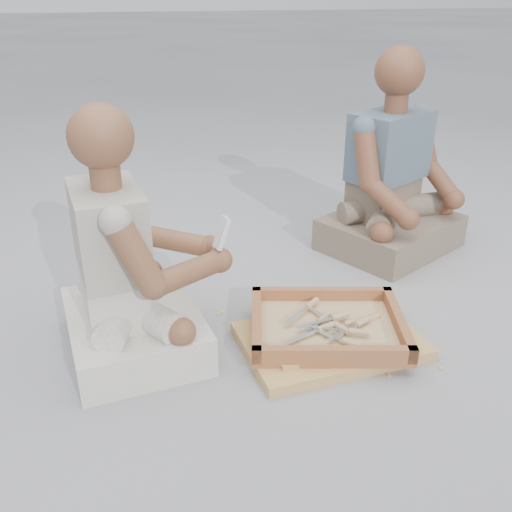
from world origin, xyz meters
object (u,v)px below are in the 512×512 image
object	(u,v)px
carved_panel	(330,341)
tool_tray	(327,327)
craftsman	(127,274)
companion	(393,186)

from	to	relation	value
carved_panel	tool_tray	size ratio (longest dim) A/B	0.98
carved_panel	craftsman	size ratio (longest dim) A/B	0.72
carved_panel	craftsman	world-z (taller)	craftsman
tool_tray	carved_panel	bearing A→B (deg)	-83.86
tool_tray	craftsman	distance (m)	0.74
carved_panel	companion	distance (m)	1.01
craftsman	carved_panel	bearing A→B (deg)	68.44
craftsman	companion	world-z (taller)	companion
tool_tray	craftsman	xyz separation A→B (m)	(-0.68, 0.15, 0.23)
craftsman	companion	xyz separation A→B (m)	(1.29, 0.58, 0.02)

